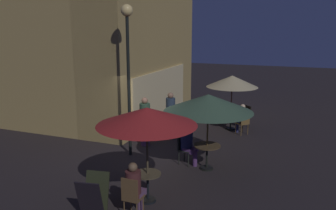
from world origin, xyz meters
TOP-DOWN VIEW (x-y plane):
  - ground_plane at (0.00, 0.00)m, footprint 60.00×60.00m
  - cafe_building at (3.53, 2.87)m, footprint 8.15×6.29m
  - street_lamp_near_corner at (0.12, 0.31)m, footprint 0.37×0.37m
  - menu_sandwich_board at (-3.62, -0.74)m, footprint 0.75×0.66m
  - cafe_table_0 at (-0.10, -2.36)m, footprint 0.80×0.80m
  - cafe_table_1 at (4.22, -2.20)m, footprint 0.72×0.72m
  - cafe_table_2 at (-2.51, -1.54)m, footprint 0.65×0.65m
  - patio_umbrella_0 at (-0.10, -2.36)m, footprint 2.59×2.59m
  - patio_umbrella_1 at (4.22, -2.20)m, footprint 2.07×2.07m
  - patio_umbrella_2 at (-2.51, -1.54)m, footprint 2.36×2.36m
  - cafe_chair_0 at (0.05, -1.59)m, footprint 0.49×0.49m
  - cafe_chair_1 at (3.67, -2.82)m, footprint 0.58×0.58m
  - cafe_chair_2 at (4.80, -2.72)m, footprint 0.59×0.59m
  - cafe_chair_3 at (4.92, -1.65)m, footprint 0.58×0.58m
  - cafe_chair_4 at (-3.34, -1.53)m, footprint 0.40×0.40m
  - patron_seated_0 at (0.03, -1.72)m, footprint 0.44×0.55m
  - patron_seated_1 at (3.78, -2.71)m, footprint 0.49×0.50m
  - patron_seated_2 at (-3.20, -1.53)m, footprint 0.54×0.35m
  - patron_standing_3 at (1.17, 0.26)m, footprint 0.37×0.37m
  - patron_standing_4 at (2.29, -0.28)m, footprint 0.35×0.35m

SIDE VIEW (x-z plane):
  - ground_plane at x=0.00m, z-range 0.00..0.00m
  - menu_sandwich_board at x=-3.62m, z-range 0.02..0.98m
  - cafe_table_2 at x=-2.51m, z-range 0.14..0.86m
  - cafe_table_1 at x=4.22m, z-range 0.16..0.89m
  - cafe_chair_0 at x=0.05m, z-range 0.10..0.96m
  - cafe_chair_1 at x=3.67m, z-range 0.08..1.01m
  - cafe_chair_2 at x=4.80m, z-range 0.10..1.02m
  - cafe_table_0 at x=-0.10m, z-range 0.19..0.94m
  - cafe_chair_4 at x=-3.34m, z-range 0.08..1.05m
  - cafe_chair_3 at x=4.92m, z-range 0.10..1.07m
  - patron_seated_1 at x=3.78m, z-range 0.08..1.29m
  - patron_seated_0 at x=0.03m, z-range 0.09..1.33m
  - patron_seated_2 at x=-3.20m, z-range 0.08..1.35m
  - patron_standing_3 at x=1.17m, z-range 0.00..1.75m
  - patron_standing_4 at x=2.29m, z-range 0.01..1.77m
  - patio_umbrella_1 at x=4.22m, z-range 0.89..3.14m
  - patio_umbrella_0 at x=-0.10m, z-range 0.88..3.15m
  - patio_umbrella_2 at x=-2.51m, z-range 0.95..3.30m
  - street_lamp_near_corner at x=0.12m, z-range 1.12..5.95m
  - cafe_building at x=3.53m, z-range -0.01..7.98m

